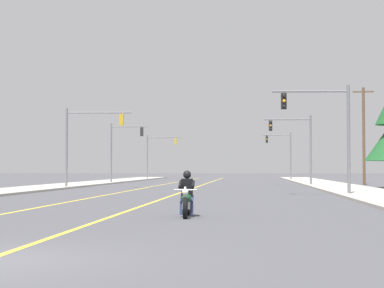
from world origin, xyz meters
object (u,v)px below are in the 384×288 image
object	(u,v)px
traffic_signal_near_right	(327,123)
utility_pole_right_far	(364,134)
motorcycle_with_rider	(187,198)
traffic_signal_mid_right	(297,140)
traffic_signal_mid_left	(121,144)
traffic_signal_far_left	(157,150)
traffic_signal_far_right	(283,149)
traffic_signal_near_left	(85,135)

from	to	relation	value
traffic_signal_near_right	utility_pole_right_far	size ratio (longest dim) A/B	0.68
motorcycle_with_rider	traffic_signal_mid_right	xyz separation A→B (m)	(6.15, 37.28, 3.47)
traffic_signal_mid_left	traffic_signal_far_left	distance (m)	23.62
traffic_signal_mid_left	traffic_signal_far_right	bearing A→B (deg)	46.37
traffic_signal_mid_right	traffic_signal_mid_left	world-z (taller)	same
traffic_signal_near_right	utility_pole_right_far	xyz separation A→B (m)	(6.34, 25.16, 0.69)
traffic_signal_near_right	traffic_signal_far_left	distance (m)	55.60
traffic_signal_near_right	traffic_signal_mid_left	xyz separation A→B (m)	(-17.51, 29.26, -0.03)
traffic_signal_far_right	traffic_signal_mid_right	bearing A→B (deg)	-90.14
motorcycle_with_rider	traffic_signal_near_left	xyz separation A→B (m)	(-10.69, 28.82, 3.53)
traffic_signal_mid_left	traffic_signal_far_right	distance (m)	25.28
motorcycle_with_rider	traffic_signal_mid_left	size ratio (longest dim) A/B	0.35
traffic_signal_near_right	traffic_signal_far_left	xyz separation A→B (m)	(-17.20, 52.88, 0.03)
traffic_signal_mid_left	traffic_signal_far_right	world-z (taller)	same
traffic_signal_mid_left	utility_pole_right_far	xyz separation A→B (m)	(23.85, -4.11, 0.72)
traffic_signal_near_left	traffic_signal_far_right	size ratio (longest dim) A/B	1.00
traffic_signal_near_left	traffic_signal_far_left	bearing A→B (deg)	90.31
traffic_signal_near_right	traffic_signal_mid_left	distance (m)	34.10
traffic_signal_near_right	traffic_signal_near_left	world-z (taller)	same
traffic_signal_near_right	traffic_signal_mid_right	distance (m)	20.94
utility_pole_right_far	traffic_signal_far_right	bearing A→B (deg)	105.97
traffic_signal_mid_right	traffic_signal_far_right	xyz separation A→B (m)	(0.07, 26.62, -0.04)
motorcycle_with_rider	traffic_signal_far_left	xyz separation A→B (m)	(-10.91, 69.21, 3.51)
motorcycle_with_rider	traffic_signal_far_left	size ratio (longest dim) A/B	0.35
traffic_signal_near_left	traffic_signal_far_left	world-z (taller)	same
traffic_signal_far_left	utility_pole_right_far	distance (m)	36.37
motorcycle_with_rider	traffic_signal_near_right	size ratio (longest dim) A/B	0.35
traffic_signal_mid_right	traffic_signal_far_right	world-z (taller)	same
traffic_signal_near_right	traffic_signal_near_left	xyz separation A→B (m)	(-16.98, 12.49, 0.05)
traffic_signal_near_right	traffic_signal_mid_right	bearing A→B (deg)	90.37
traffic_signal_mid_left	utility_pole_right_far	distance (m)	24.21
traffic_signal_far_right	utility_pole_right_far	distance (m)	23.31
traffic_signal_mid_right	traffic_signal_far_right	distance (m)	26.62
traffic_signal_far_right	traffic_signal_mid_left	bearing A→B (deg)	-133.63
motorcycle_with_rider	traffic_signal_mid_right	size ratio (longest dim) A/B	0.35
traffic_signal_far_left	utility_pole_right_far	xyz separation A→B (m)	(23.54, -27.72, 0.66)
utility_pole_right_far	motorcycle_with_rider	bearing A→B (deg)	-106.93
traffic_signal_mid_right	utility_pole_right_far	size ratio (longest dim) A/B	0.68
traffic_signal_near_right	traffic_signal_far_right	bearing A→B (deg)	90.08
traffic_signal_mid_left	traffic_signal_near_left	bearing A→B (deg)	-88.18
traffic_signal_far_left	traffic_signal_mid_right	bearing A→B (deg)	-61.88
traffic_signal_mid_right	traffic_signal_mid_left	distance (m)	19.27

